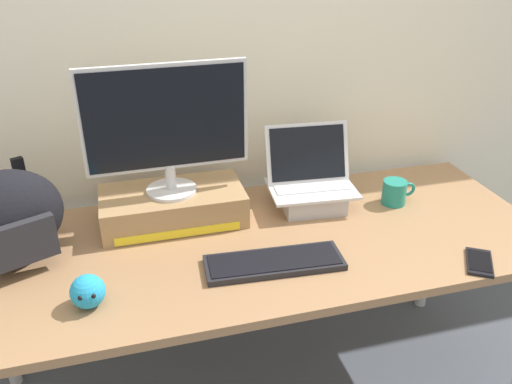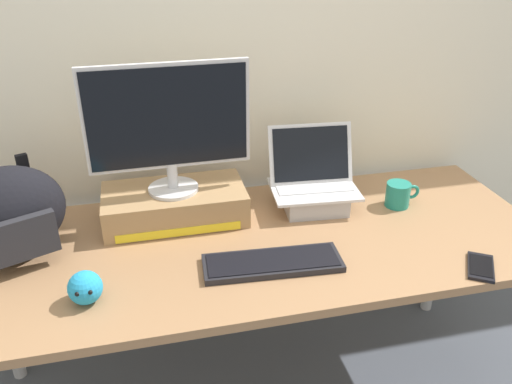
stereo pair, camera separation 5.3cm
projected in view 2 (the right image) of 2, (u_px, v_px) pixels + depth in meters
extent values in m
cube|color=silver|center=(225.00, 37.00, 1.91)|extent=(7.00, 0.10, 2.60)
cube|color=#99704C|center=(256.00, 244.00, 1.76)|extent=(1.98, 0.78, 0.03)
cylinder|color=#B2B2B7|center=(2.00, 308.00, 2.02)|extent=(0.05, 0.05, 0.70)
cylinder|color=#B2B2B7|center=(437.00, 247.00, 2.40)|extent=(0.05, 0.05, 0.70)
cube|color=#9E7A51|center=(175.00, 204.00, 1.85)|extent=(0.49, 0.25, 0.11)
cube|color=yellow|center=(179.00, 232.00, 1.75)|extent=(0.42, 0.00, 0.03)
cylinder|color=silver|center=(174.00, 188.00, 1.82)|extent=(0.17, 0.17, 0.01)
cylinder|color=silver|center=(172.00, 175.00, 1.79)|extent=(0.04, 0.04, 0.09)
cube|color=silver|center=(168.00, 117.00, 1.70)|extent=(0.54, 0.03, 0.35)
cube|color=black|center=(168.00, 118.00, 1.69)|extent=(0.52, 0.01, 0.33)
cube|color=#ADADB2|center=(313.00, 199.00, 1.93)|extent=(0.24, 0.22, 0.07)
cube|color=silver|center=(314.00, 189.00, 1.92)|extent=(0.33, 0.25, 0.01)
cube|color=#B7B7BC|center=(313.00, 186.00, 1.93)|extent=(0.28, 0.14, 0.00)
cube|color=silver|center=(311.00, 154.00, 1.93)|extent=(0.32, 0.11, 0.21)
cube|color=black|center=(311.00, 154.00, 1.93)|extent=(0.29, 0.09, 0.19)
cube|color=black|center=(272.00, 263.00, 1.61)|extent=(0.44, 0.17, 0.02)
cube|color=black|center=(273.00, 260.00, 1.61)|extent=(0.41, 0.15, 0.00)
ellipsoid|color=black|center=(7.00, 213.00, 1.61)|extent=(0.41, 0.35, 0.30)
cube|color=#232328|center=(20.00, 240.00, 1.53)|extent=(0.21, 0.11, 0.13)
cube|color=black|center=(27.00, 185.00, 1.75)|extent=(0.04, 0.03, 0.22)
cylinder|color=#1E7F70|center=(398.00, 195.00, 1.94)|extent=(0.09, 0.09, 0.09)
torus|color=#1E7F70|center=(412.00, 192.00, 1.95)|extent=(0.06, 0.01, 0.06)
cube|color=black|center=(481.00, 267.00, 1.60)|extent=(0.14, 0.16, 0.01)
cube|color=black|center=(481.00, 265.00, 1.60)|extent=(0.12, 0.13, 0.00)
sphere|color=#2393CC|center=(85.00, 288.00, 1.44)|extent=(0.10, 0.10, 0.10)
sphere|color=black|center=(77.00, 294.00, 1.40)|extent=(0.01, 0.01, 0.01)
sphere|color=black|center=(90.00, 292.00, 1.41)|extent=(0.01, 0.01, 0.01)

